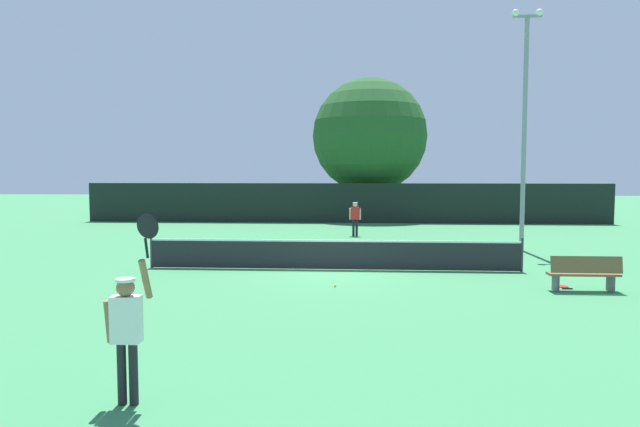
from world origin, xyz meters
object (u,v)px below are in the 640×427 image
(tennis_ball, at_px, (335,286))
(light_pole, at_px, (525,117))
(large_tree, at_px, (370,136))
(spare_racket, at_px, (563,286))
(parked_car_mid, at_px, (473,204))
(player_serving, at_px, (127,321))
(parked_car_near, at_px, (309,205))
(courtside_bench, at_px, (584,273))
(player_receiving, at_px, (355,215))

(tennis_ball, distance_m, light_pole, 11.73)
(large_tree, bearing_deg, spare_racket, -78.43)
(light_pole, height_order, parked_car_mid, light_pole)
(player_serving, distance_m, large_tree, 31.95)
(light_pole, bearing_deg, parked_car_near, 120.21)
(courtside_bench, distance_m, parked_car_mid, 27.63)
(tennis_ball, height_order, large_tree, large_tree)
(light_pole, height_order, large_tree, large_tree)
(spare_racket, xyz_separation_m, parked_car_mid, (3.08, 26.92, 0.76))
(light_pole, bearing_deg, courtside_bench, -94.74)
(courtside_bench, relative_size, parked_car_mid, 0.41)
(tennis_ball, distance_m, large_tree, 24.17)
(courtside_bench, bearing_deg, tennis_ball, 178.47)
(spare_racket, height_order, large_tree, large_tree)
(player_receiving, height_order, parked_car_mid, parked_car_mid)
(player_serving, relative_size, spare_racket, 4.94)
(player_serving, bearing_deg, player_receiving, 81.64)
(player_serving, xyz_separation_m, tennis_ball, (2.47, 7.91, -1.10))
(light_pole, bearing_deg, spare_racket, -97.57)
(tennis_ball, bearing_deg, parked_car_mid, 71.25)
(player_receiving, relative_size, large_tree, 0.17)
(player_serving, height_order, large_tree, large_tree)
(parked_car_mid, bearing_deg, large_tree, -159.64)
(spare_racket, relative_size, courtside_bench, 0.29)
(player_receiving, xyz_separation_m, courtside_bench, (5.99, -12.56, -0.53))
(player_receiving, height_order, tennis_ball, player_receiving)
(courtside_bench, relative_size, parked_car_near, 0.41)
(player_receiving, distance_m, parked_car_near, 12.76)
(courtside_bench, bearing_deg, player_receiving, 115.50)
(light_pole, xyz_separation_m, parked_car_mid, (2.12, 19.64, -4.51))
(player_serving, height_order, spare_racket, player_serving)
(player_serving, xyz_separation_m, large_tree, (3.93, 31.39, 4.46))
(player_serving, distance_m, spare_racket, 12.05)
(player_receiving, distance_m, light_pole, 9.20)
(player_receiving, relative_size, parked_car_near, 0.38)
(parked_car_near, bearing_deg, large_tree, -21.54)
(player_receiving, distance_m, large_tree, 12.04)
(courtside_bench, distance_m, light_pole, 9.23)
(courtside_bench, bearing_deg, parked_car_mid, 84.25)
(player_receiving, relative_size, courtside_bench, 0.92)
(spare_racket, distance_m, parked_car_mid, 27.11)
(player_serving, distance_m, tennis_ball, 8.36)
(player_serving, height_order, parked_car_mid, player_serving)
(player_receiving, height_order, spare_racket, player_receiving)
(parked_car_near, bearing_deg, parked_car_mid, 6.93)
(player_receiving, distance_m, parked_car_mid, 17.31)
(courtside_bench, bearing_deg, large_tree, 102.04)
(spare_racket, distance_m, light_pole, 9.04)
(player_receiving, bearing_deg, player_serving, 81.64)
(tennis_ball, xyz_separation_m, large_tree, (1.46, 23.48, 5.56))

